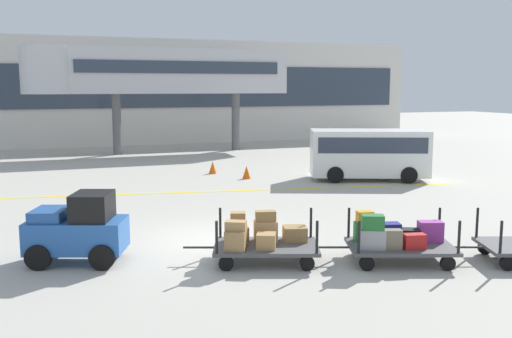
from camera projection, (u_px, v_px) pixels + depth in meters
The scene contains 10 objects.
ground_plane at pixel (214, 242), 14.32m from camera, with size 120.00×120.00×0.00m, color #B2ADA0.
apron_lead_line at pixel (216, 191), 21.20m from camera, with size 19.96×0.20×0.01m, color yellow.
terminal_building at pixel (107, 92), 37.94m from camera, with size 44.77×2.51×7.09m.
jet_bridge at pixel (149, 72), 32.84m from camera, with size 15.21×3.00×6.10m.
baggage_tug at pixel (78, 230), 12.53m from camera, with size 2.35×1.81×1.58m.
baggage_cart_lead at pixel (261, 238), 12.63m from camera, with size 3.07×2.10×1.10m.
baggage_cart_middle at pixel (395, 238), 12.61m from camera, with size 3.07×2.10×1.15m.
shuttle_van at pixel (369, 151), 23.73m from camera, with size 5.16×3.54×2.10m.
safety_cone_near at pixel (213, 167), 25.56m from camera, with size 0.36×0.36×0.55m, color #EA590F.
safety_cone_far at pixel (247, 172), 24.13m from camera, with size 0.36×0.36×0.55m, color #EA590F.
Camera 1 is at (-3.79, -13.42, 3.88)m, focal length 39.73 mm.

